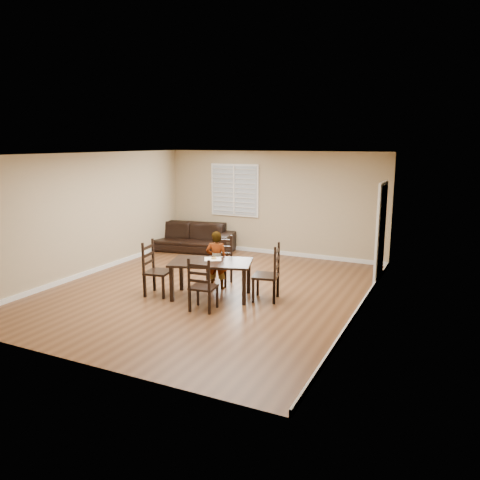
% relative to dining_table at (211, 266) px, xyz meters
% --- Properties ---
extents(ground, '(7.00, 7.00, 0.00)m').
position_rel_dining_table_xyz_m(ground, '(-0.27, 0.34, -0.62)').
color(ground, brown).
rests_on(ground, ground).
extents(room, '(6.04, 7.04, 2.72)m').
position_rel_dining_table_xyz_m(room, '(-0.23, 0.51, 1.19)').
color(room, tan).
rests_on(room, ground).
extents(dining_table, '(1.70, 1.27, 0.71)m').
position_rel_dining_table_xyz_m(dining_table, '(0.00, 0.00, 0.00)').
color(dining_table, black).
rests_on(dining_table, ground).
extents(chair_near, '(0.51, 0.48, 1.02)m').
position_rel_dining_table_xyz_m(chair_near, '(-0.27, 0.94, -0.16)').
color(chair_near, black).
rests_on(chair_near, ground).
extents(chair_far, '(0.48, 0.45, 0.97)m').
position_rel_dining_table_xyz_m(chair_far, '(0.22, -0.78, -0.18)').
color(chair_far, black).
rests_on(chair_far, ground).
extents(chair_left, '(0.52, 0.55, 1.07)m').
position_rel_dining_table_xyz_m(chair_left, '(-1.12, -0.34, -0.14)').
color(chair_left, black).
rests_on(chair_left, ground).
extents(chair_right, '(0.54, 0.57, 1.08)m').
position_rel_dining_table_xyz_m(chair_right, '(1.12, 0.34, -0.13)').
color(chair_right, black).
rests_on(chair_right, ground).
extents(child, '(0.50, 0.40, 1.19)m').
position_rel_dining_table_xyz_m(child, '(-0.17, 0.52, -0.03)').
color(child, gray).
rests_on(child, ground).
extents(napkin, '(0.43, 0.43, 0.00)m').
position_rel_dining_table_xyz_m(napkin, '(-0.05, 0.16, 0.09)').
color(napkin, white).
rests_on(napkin, dining_table).
extents(donut, '(0.11, 0.11, 0.04)m').
position_rel_dining_table_xyz_m(donut, '(-0.03, 0.17, 0.11)').
color(donut, '#B88C42').
rests_on(donut, napkin).
extents(sofa, '(2.70, 1.42, 0.75)m').
position_rel_dining_table_xyz_m(sofa, '(-2.53, 3.21, -0.25)').
color(sofa, black).
rests_on(sofa, ground).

